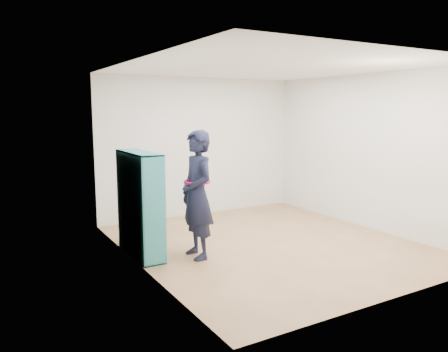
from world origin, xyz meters
TOP-DOWN VIEW (x-y plane):
  - floor at (0.00, 0.00)m, footprint 4.50×4.50m
  - ceiling at (0.00, 0.00)m, footprint 4.50×4.50m
  - wall_left at (-2.00, 0.00)m, footprint 0.02×4.50m
  - wall_right at (2.00, 0.00)m, footprint 0.02×4.50m
  - wall_back at (0.00, 2.25)m, footprint 4.00×0.02m
  - wall_front at (0.00, -2.25)m, footprint 4.00×0.02m
  - bookshelf at (-1.86, 0.48)m, footprint 0.31×1.08m
  - person at (-1.20, 0.00)m, footprint 0.42×0.64m
  - smartphone at (-1.34, 0.10)m, footprint 0.01×0.08m

SIDE VIEW (x-z plane):
  - floor at x=0.00m, z-range 0.00..0.00m
  - bookshelf at x=-1.86m, z-range -0.01..1.42m
  - person at x=-1.20m, z-range 0.00..1.74m
  - smartphone at x=-1.34m, z-range 0.92..1.04m
  - wall_left at x=-2.00m, z-range 0.00..2.60m
  - wall_right at x=2.00m, z-range 0.00..2.60m
  - wall_back at x=0.00m, z-range 0.00..2.60m
  - wall_front at x=0.00m, z-range 0.00..2.60m
  - ceiling at x=0.00m, z-range 2.60..2.60m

